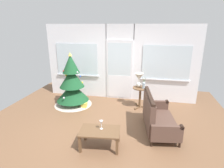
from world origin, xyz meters
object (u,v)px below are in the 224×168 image
(coffee_table, at_px, (100,133))
(wine_glass, at_px, (101,123))
(table_lamp, at_px, (139,78))
(settee_sofa, at_px, (156,117))
(flower_vase, at_px, (144,85))
(gift_box, at_px, (84,105))
(christmas_tree, at_px, (72,86))
(side_table, at_px, (140,93))

(coffee_table, height_order, wine_glass, wine_glass)
(table_lamp, distance_m, wine_glass, 2.30)
(settee_sofa, xyz_separation_m, flower_vase, (-0.37, 1.24, 0.40))
(table_lamp, height_order, gift_box, table_lamp)
(christmas_tree, bearing_deg, side_table, 5.72)
(side_table, bearing_deg, flower_vase, -30.96)
(christmas_tree, relative_size, side_table, 2.61)
(settee_sofa, height_order, wine_glass, settee_sofa)
(flower_vase, height_order, gift_box, flower_vase)
(christmas_tree, xyz_separation_m, coffee_table, (1.46, -1.99, -0.31))
(coffee_table, height_order, gift_box, coffee_table)
(side_table, relative_size, gift_box, 4.07)
(side_table, bearing_deg, wine_glass, -107.86)
(side_table, distance_m, table_lamp, 0.48)
(settee_sofa, distance_m, table_lamp, 1.55)
(christmas_tree, height_order, settee_sofa, christmas_tree)
(settee_sofa, relative_size, coffee_table, 1.69)
(side_table, distance_m, flower_vase, 0.33)
(christmas_tree, bearing_deg, wine_glass, -52.47)
(christmas_tree, relative_size, gift_box, 10.60)
(side_table, height_order, coffee_table, side_table)
(side_table, xyz_separation_m, wine_glass, (-0.69, -2.14, 0.07))
(christmas_tree, xyz_separation_m, settee_sofa, (2.64, -1.09, -0.27))
(flower_vase, distance_m, coffee_table, 2.33)
(settee_sofa, distance_m, side_table, 1.39)
(flower_vase, bearing_deg, wine_glass, -110.79)
(side_table, relative_size, coffee_table, 0.74)
(christmas_tree, bearing_deg, table_lamp, 6.96)
(flower_vase, height_order, wine_glass, flower_vase)
(christmas_tree, height_order, side_table, christmas_tree)
(christmas_tree, height_order, flower_vase, christmas_tree)
(side_table, bearing_deg, gift_box, -167.40)
(wine_glass, bearing_deg, christmas_tree, 127.53)
(side_table, bearing_deg, coffee_table, -107.76)
(table_lamp, relative_size, coffee_table, 0.49)
(wine_glass, bearing_deg, flower_vase, 69.21)
(settee_sofa, distance_m, coffee_table, 1.48)
(settee_sofa, bearing_deg, wine_glass, -144.18)
(table_lamp, bearing_deg, coffee_table, -106.06)
(coffee_table, distance_m, wine_glass, 0.21)
(gift_box, bearing_deg, side_table, 12.60)
(table_lamp, xyz_separation_m, gift_box, (-1.66, -0.43, -0.87))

